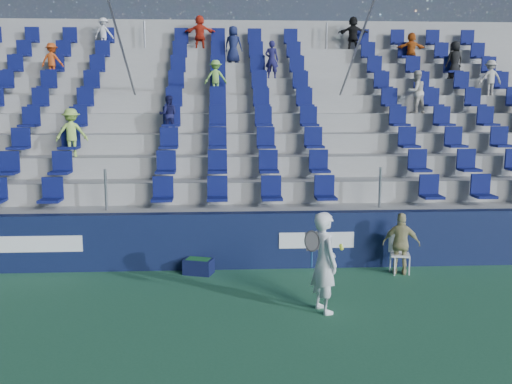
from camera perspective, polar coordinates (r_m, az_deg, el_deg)
ground at (r=9.40m, az=-0.25°, el=-13.06°), size 70.00×70.00×0.00m
sponsor_wall at (r=12.21m, az=-1.02°, el=-4.85°), size 24.00×0.32×1.20m
grandstand at (r=17.00m, az=-1.74°, el=4.36°), size 24.00×8.17×6.63m
tennis_player at (r=9.72m, az=6.82°, el=-6.97°), size 0.70×0.73×1.73m
line_judge_chair at (r=12.29m, az=14.10°, el=-5.55°), size 0.45×0.47×0.87m
line_judge at (r=12.12m, az=14.33°, el=-5.04°), size 0.81×0.52×1.28m
ball_bin at (r=11.94m, az=-5.76°, el=-7.33°), size 0.67×0.54×0.33m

